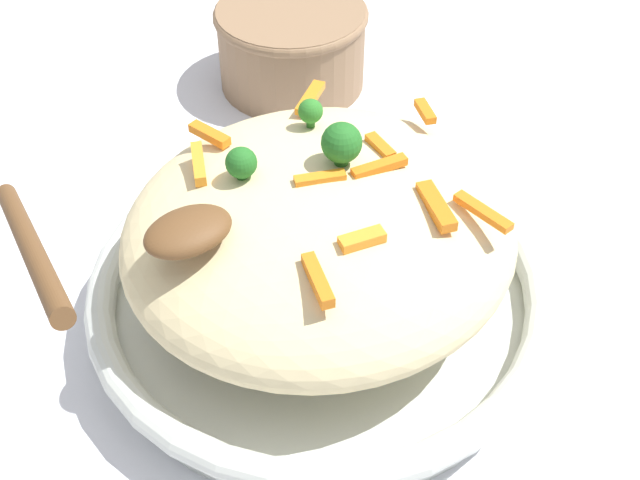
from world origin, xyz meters
TOP-DOWN VIEW (x-y plane):
  - ground_plane at (0.00, 0.00)m, footprint 2.40×2.40m
  - serving_bowl at (0.00, 0.00)m, footprint 0.34×0.34m
  - pasta_mound at (0.00, 0.00)m, footprint 0.28×0.26m
  - carrot_piece_0 at (0.05, 0.09)m, footprint 0.04×0.03m
  - carrot_piece_1 at (0.06, 0.01)m, footprint 0.01×0.03m
  - carrot_piece_2 at (-0.05, 0.06)m, footprint 0.02×0.04m
  - carrot_piece_3 at (0.07, -0.08)m, footprint 0.01×0.04m
  - carrot_piece_4 at (-0.00, -0.00)m, footprint 0.03×0.02m
  - carrot_piece_5 at (-0.03, 0.09)m, footprint 0.02×0.03m
  - carrot_piece_6 at (0.04, -0.01)m, footprint 0.04×0.01m
  - carrot_piece_7 at (-0.01, -0.06)m, footprint 0.03×0.02m
  - carrot_piece_8 at (0.11, 0.03)m, footprint 0.02×0.03m
  - carrot_piece_9 at (-0.05, -0.07)m, footprint 0.02×0.04m
  - carrot_piece_10 at (0.05, -0.06)m, footprint 0.02×0.04m
  - broccoli_floret_0 at (0.02, 0.01)m, footprint 0.03×0.03m
  - broccoli_floret_1 at (-0.04, 0.03)m, footprint 0.02×0.02m
  - broccoli_floret_2 at (0.03, 0.06)m, footprint 0.02×0.02m
  - serving_spoon at (-0.13, 0.00)m, footprint 0.13×0.18m
  - companion_bowl at (0.16, 0.28)m, footprint 0.15×0.15m

SIDE VIEW (x-z plane):
  - ground_plane at x=0.00m, z-range 0.00..0.00m
  - serving_bowl at x=0.00m, z-range 0.00..0.05m
  - companion_bowl at x=0.16m, z-range 0.00..0.09m
  - pasta_mound at x=0.00m, z-range 0.04..0.14m
  - carrot_piece_3 at x=0.07m, z-range 0.13..0.13m
  - carrot_piece_0 at x=0.05m, z-range 0.13..0.13m
  - carrot_piece_8 at x=0.11m, z-range 0.13..0.13m
  - carrot_piece_5 at x=-0.03m, z-range 0.13..0.13m
  - carrot_piece_10 at x=0.05m, z-range 0.13..0.13m
  - carrot_piece_2 at x=-0.05m, z-range 0.13..0.13m
  - carrot_piece_9 at x=-0.05m, z-range 0.13..0.13m
  - carrot_piece_1 at x=0.06m, z-range 0.13..0.14m
  - carrot_piece_7 at x=-0.01m, z-range 0.13..0.14m
  - carrot_piece_6 at x=0.04m, z-range 0.13..0.14m
  - carrot_piece_4 at x=0.00m, z-range 0.13..0.14m
  - broccoli_floret_2 at x=0.03m, z-range 0.13..0.15m
  - broccoli_floret_1 at x=-0.04m, z-range 0.13..0.16m
  - broccoli_floret_0 at x=0.02m, z-range 0.13..0.17m
  - serving_spoon at x=-0.13m, z-range 0.12..0.19m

